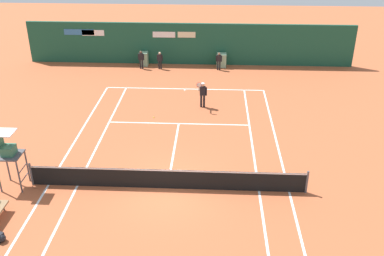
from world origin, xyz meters
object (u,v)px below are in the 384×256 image
at_px(umpire_chair, 9,152).
at_px(ball_kid_centre_post, 160,59).
at_px(player_on_baseline, 203,93).
at_px(ball_kid_left_post, 219,60).
at_px(ball_kid_right_post, 141,58).
at_px(tennis_ball_by_sideline, 154,117).

xyz_separation_m(umpire_chair, ball_kid_centre_post, (4.56, 15.86, -0.97)).
height_order(player_on_baseline, ball_kid_left_post, player_on_baseline).
distance_m(ball_kid_right_post, ball_kid_centre_post, 1.42).
bearing_deg(ball_kid_right_post, player_on_baseline, 129.49).
relative_size(umpire_chair, tennis_ball_by_sideline, 39.61).
relative_size(ball_kid_right_post, tennis_ball_by_sideline, 20.39).
distance_m(ball_kid_left_post, tennis_ball_by_sideline, 9.43).
bearing_deg(ball_kid_left_post, ball_kid_centre_post, 3.88).
height_order(ball_kid_left_post, tennis_ball_by_sideline, ball_kid_left_post).
xyz_separation_m(player_on_baseline, ball_kid_right_post, (-4.84, 6.91, -0.15)).
distance_m(ball_kid_right_post, ball_kid_left_post, 5.86).
height_order(player_on_baseline, tennis_ball_by_sideline, player_on_baseline).
relative_size(player_on_baseline, tennis_ball_by_sideline, 26.52).
bearing_deg(player_on_baseline, ball_kid_right_post, -55.56).
bearing_deg(player_on_baseline, umpire_chair, 47.74).
relative_size(umpire_chair, ball_kid_right_post, 1.94).
distance_m(ball_kid_centre_post, tennis_ball_by_sideline, 8.65).
distance_m(player_on_baseline, tennis_ball_by_sideline, 3.39).
bearing_deg(player_on_baseline, ball_kid_left_post, -98.99).
height_order(ball_kid_right_post, tennis_ball_by_sideline, ball_kid_right_post).
height_order(umpire_chair, ball_kid_right_post, umpire_chair).
xyz_separation_m(ball_kid_right_post, tennis_ball_by_sideline, (2.05, -8.60, -0.76)).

